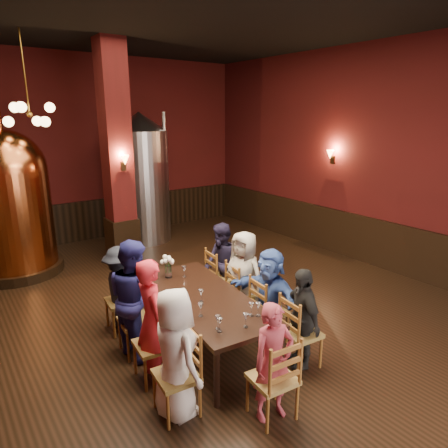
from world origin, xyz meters
TOP-DOWN VIEW (x-y plane):
  - room at (0.00, 0.00)m, footprint 10.00×10.02m
  - wainscot_right at (3.96, 0.00)m, footprint 0.08×9.90m
  - wainscot_back at (0.00, 4.96)m, footprint 7.90×0.08m
  - column at (-0.30, 2.80)m, footprint 0.58×0.58m
  - pendant_cluster at (-1.80, 2.90)m, footprint 0.90×0.90m
  - sconce_wall at (3.90, 0.80)m, footprint 0.20×0.20m
  - sconce_column at (-0.30, 2.50)m, footprint 0.20×0.20m
  - dining_table at (-0.65, -0.86)m, footprint 1.25×2.49m
  - chair_0 at (-1.60, -1.77)m, footprint 0.51×0.51m
  - person_0 at (-1.60, -1.77)m, footprint 0.47×0.71m
  - chair_1 at (-1.52, -1.10)m, footprint 0.51×0.51m
  - person_1 at (-1.52, -1.10)m, footprint 0.43×0.60m
  - chair_2 at (-1.46, -0.44)m, footprint 0.51×0.51m
  - person_2 at (-1.46, -0.44)m, footprint 0.47×0.81m
  - chair_3 at (-1.39, 0.22)m, footprint 0.51×0.51m
  - person_3 at (-1.39, 0.22)m, footprint 0.58×0.89m
  - chair_4 at (0.10, -1.94)m, footprint 0.51×0.51m
  - person_4 at (0.10, -1.94)m, footprint 0.55×0.83m
  - chair_5 at (0.17, -1.28)m, footprint 0.51×0.51m
  - person_5 at (0.17, -1.28)m, footprint 0.55×1.30m
  - chair_6 at (0.23, -0.62)m, footprint 0.51×0.51m
  - person_6 at (0.23, -0.62)m, footprint 0.62×0.79m
  - chair_7 at (0.30, 0.04)m, footprint 0.51×0.51m
  - person_7 at (0.30, 0.04)m, footprint 0.48×0.73m
  - chair_8 at (-0.81, -2.40)m, footprint 0.51×0.51m
  - person_8 at (-0.81, -2.40)m, footprint 0.52×0.39m
  - copper_kettle at (-2.23, 3.57)m, footprint 1.99×1.99m
  - steel_vessel at (0.80, 4.09)m, footprint 1.59×1.59m
  - rose_vase at (-0.73, -0.02)m, footprint 0.21×0.21m
  - wine_glass_0 at (-0.99, -1.68)m, footprint 0.07×0.07m
  - wine_glass_1 at (-0.48, -1.66)m, footprint 0.07×0.07m
  - wine_glass_2 at (-0.71, -1.83)m, footprint 0.07×0.07m
  - wine_glass_3 at (-0.53, -0.15)m, footprint 0.07×0.07m
  - wine_glass_4 at (-0.98, -1.31)m, footprint 0.07×0.07m
  - wine_glass_5 at (-1.01, -1.73)m, footprint 0.07×0.07m
  - wine_glass_6 at (-0.77, -0.99)m, footprint 0.07×0.07m
  - wine_glass_7 at (-0.42, -1.71)m, footprint 0.07×0.07m

SIDE VIEW (x-z plane):
  - chair_0 at x=-1.60m, z-range 0.00..0.92m
  - chair_1 at x=-1.52m, z-range 0.00..0.92m
  - chair_2 at x=-1.46m, z-range 0.00..0.92m
  - chair_3 at x=-1.39m, z-range 0.00..0.92m
  - chair_4 at x=0.10m, z-range 0.00..0.92m
  - chair_5 at x=0.17m, z-range 0.00..0.92m
  - chair_6 at x=0.23m, z-range 0.00..0.92m
  - chair_7 at x=0.30m, z-range 0.00..0.92m
  - chair_8 at x=-0.81m, z-range 0.00..0.92m
  - wainscot_right at x=3.96m, z-range 0.00..1.00m
  - wainscot_back at x=0.00m, z-range 0.00..1.00m
  - person_3 at x=-1.39m, z-range 0.00..1.29m
  - person_8 at x=-0.81m, z-range 0.00..1.30m
  - person_4 at x=0.10m, z-range 0.00..1.32m
  - person_5 at x=0.17m, z-range 0.00..1.36m
  - dining_table at x=-0.65m, z-range 0.31..1.06m
  - person_7 at x=0.30m, z-range 0.00..1.39m
  - person_0 at x=-1.60m, z-range 0.00..1.43m
  - person_6 at x=0.23m, z-range 0.00..1.44m
  - person_1 at x=-1.52m, z-range 0.00..1.54m
  - person_2 at x=-1.46m, z-range 0.00..1.58m
  - wine_glass_0 at x=-0.99m, z-range 0.75..0.92m
  - wine_glass_1 at x=-0.48m, z-range 0.75..0.92m
  - wine_glass_2 at x=-0.71m, z-range 0.75..0.92m
  - wine_glass_3 at x=-0.53m, z-range 0.75..0.92m
  - wine_glass_4 at x=-0.98m, z-range 0.75..0.92m
  - wine_glass_5 at x=-1.01m, z-range 0.75..0.92m
  - wine_glass_6 at x=-0.77m, z-range 0.75..0.92m
  - wine_glass_7 at x=-0.42m, z-range 0.75..0.92m
  - rose_vase at x=-0.73m, z-range 0.80..1.16m
  - copper_kettle at x=-2.23m, z-range -0.55..3.49m
  - steel_vessel at x=0.80m, z-range 0.00..3.16m
  - sconce_wall at x=3.90m, z-range 2.02..2.38m
  - sconce_column at x=-0.30m, z-range 2.02..2.38m
  - room at x=0.00m, z-range 0.00..4.50m
  - column at x=-0.30m, z-range 0.00..4.50m
  - pendant_cluster at x=-1.80m, z-range 2.25..3.95m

